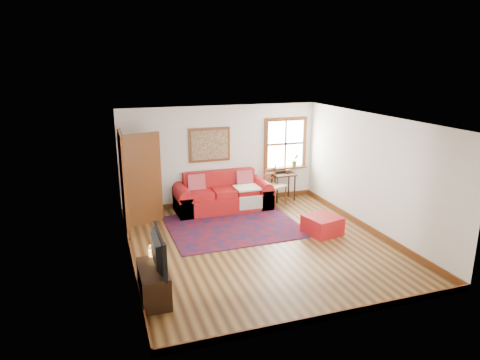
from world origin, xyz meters
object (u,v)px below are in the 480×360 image
object	(u,v)px
side_table	(283,178)
ladder_back_chair	(273,184)
media_cabinet	(154,283)
red_ottoman	(322,225)
red_leather_sofa	(223,197)

from	to	relation	value
side_table	ladder_back_chair	bearing A→B (deg)	-148.22
side_table	media_cabinet	bearing A→B (deg)	-135.33
red_ottoman	side_table	world-z (taller)	side_table
ladder_back_chair	media_cabinet	distance (m)	5.04
ladder_back_chair	media_cabinet	bearing A→B (deg)	-134.18
red_leather_sofa	media_cabinet	size ratio (longest dim) A/B	2.51
red_ottoman	ladder_back_chair	distance (m)	2.18
red_leather_sofa	red_ottoman	bearing A→B (deg)	-54.55
red_leather_sofa	side_table	xyz separation A→B (m)	(1.72, 0.19, 0.29)
side_table	media_cabinet	size ratio (longest dim) A/B	0.77
red_leather_sofa	side_table	world-z (taller)	red_leather_sofa
red_leather_sofa	side_table	distance (m)	1.75
side_table	ladder_back_chair	distance (m)	0.46
side_table	media_cabinet	world-z (taller)	side_table
red_leather_sofa	red_ottoman	xyz separation A→B (m)	(1.55, -2.18, -0.11)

